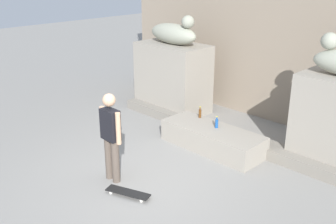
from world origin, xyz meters
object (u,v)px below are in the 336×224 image
Objects in this scene: statue_reclining_left at (174,33)px; skateboard at (128,193)px; skater at (111,134)px; bottle_blue at (217,123)px; bottle_brown at (200,113)px.

statue_reclining_left reaches higher than skateboard.
skater is 1.07m from skateboard.
statue_reclining_left is 2.98m from bottle_blue.
bottle_brown is (-0.78, 2.78, 0.51)m from skateboard.
skater is at bearing -34.70° from skateboard.
bottle_blue is (0.49, 2.42, -0.35)m from skater.
skateboard is at bearing 165.41° from skater.
statue_reclining_left is 2.00× the size of skateboard.
skater is 2.65m from bottle_brown.
statue_reclining_left is at bearing -76.23° from skateboard.
bottle_brown is 0.67m from bottle_blue.
statue_reclining_left is 6.21× the size of bottle_brown.
skater is at bearing -57.92° from statue_reclining_left.
bottle_blue is at bearing -101.44° from skater.
statue_reclining_left is 0.98× the size of skater.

